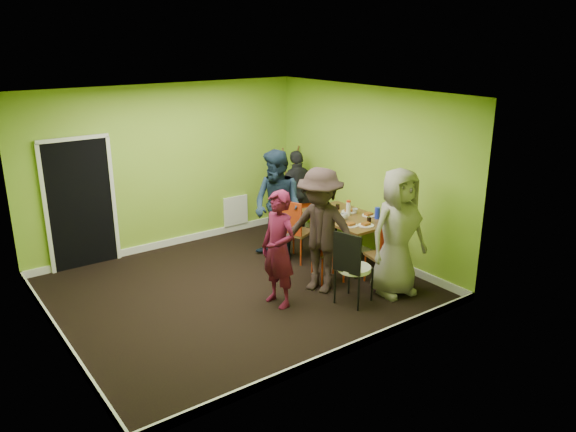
# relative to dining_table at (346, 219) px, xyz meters

# --- Properties ---
(ground) EXTENTS (5.00, 5.00, 0.00)m
(ground) POSITION_rel_dining_table_xyz_m (-2.05, 0.04, -0.70)
(ground) COLOR black
(ground) RESTS_ON ground
(room_walls) EXTENTS (5.04, 4.54, 2.82)m
(room_walls) POSITION_rel_dining_table_xyz_m (-2.07, 0.08, 0.29)
(room_walls) COLOR #87AE2C
(room_walls) RESTS_ON ground
(dining_table) EXTENTS (0.90, 1.50, 0.75)m
(dining_table) POSITION_rel_dining_table_xyz_m (0.00, 0.00, 0.00)
(dining_table) COLOR black
(dining_table) RESTS_ON ground
(chair_left_far) EXTENTS (0.56, 0.56, 1.05)m
(chair_left_far) POSITION_rel_dining_table_xyz_m (-0.74, 0.41, -0.11)
(chair_left_far) COLOR red
(chair_left_far) RESTS_ON ground
(chair_left_near) EXTENTS (0.51, 0.51, 1.02)m
(chair_left_near) POSITION_rel_dining_table_xyz_m (-0.85, -0.45, -0.12)
(chair_left_near) COLOR red
(chair_left_near) RESTS_ON ground
(chair_back_end) EXTENTS (0.52, 0.57, 0.99)m
(chair_back_end) POSITION_rel_dining_table_xyz_m (0.17, 1.36, 0.00)
(chair_back_end) COLOR red
(chair_back_end) RESTS_ON ground
(chair_front_end) EXTENTS (0.47, 0.47, 0.96)m
(chair_front_end) POSITION_rel_dining_table_xyz_m (-0.23, -1.11, -0.16)
(chair_front_end) COLOR red
(chair_front_end) RESTS_ON ground
(chair_bentwood) EXTENTS (0.53, 0.51, 1.07)m
(chair_bentwood) POSITION_rel_dining_table_xyz_m (-1.02, -1.27, -0.11)
(chair_bentwood) COLOR black
(chair_bentwood) RESTS_ON ground
(easel) EXTENTS (0.63, 0.59, 1.58)m
(easel) POSITION_rel_dining_table_xyz_m (0.10, 1.92, 0.08)
(easel) COLOR brown
(easel) RESTS_ON ground
(plate_near_left) EXTENTS (0.25, 0.25, 0.01)m
(plate_near_left) POSITION_rel_dining_table_xyz_m (-0.33, 0.37, 0.06)
(plate_near_left) COLOR white
(plate_near_left) RESTS_ON dining_table
(plate_near_right) EXTENTS (0.22, 0.22, 0.01)m
(plate_near_right) POSITION_rel_dining_table_xyz_m (-0.28, -0.41, 0.06)
(plate_near_right) COLOR white
(plate_near_right) RESTS_ON dining_table
(plate_far_back) EXTENTS (0.23, 0.23, 0.01)m
(plate_far_back) POSITION_rel_dining_table_xyz_m (0.01, 0.61, 0.06)
(plate_far_back) COLOR white
(plate_far_back) RESTS_ON dining_table
(plate_far_front) EXTENTS (0.25, 0.25, 0.01)m
(plate_far_front) POSITION_rel_dining_table_xyz_m (-0.08, -0.54, 0.06)
(plate_far_front) COLOR white
(plate_far_front) RESTS_ON dining_table
(plate_wall_back) EXTENTS (0.25, 0.25, 0.01)m
(plate_wall_back) POSITION_rel_dining_table_xyz_m (0.17, 0.12, 0.06)
(plate_wall_back) COLOR white
(plate_wall_back) RESTS_ON dining_table
(plate_wall_front) EXTENTS (0.22, 0.22, 0.01)m
(plate_wall_front) POSITION_rel_dining_table_xyz_m (0.30, -0.21, 0.06)
(plate_wall_front) COLOR white
(plate_wall_front) RESTS_ON dining_table
(thermos) EXTENTS (0.07, 0.07, 0.22)m
(thermos) POSITION_rel_dining_table_xyz_m (0.04, 0.00, 0.17)
(thermos) COLOR white
(thermos) RESTS_ON dining_table
(blue_bottle) EXTENTS (0.08, 0.08, 0.19)m
(blue_bottle) POSITION_rel_dining_table_xyz_m (0.31, -0.39, 0.15)
(blue_bottle) COLOR #1B2ECE
(blue_bottle) RESTS_ON dining_table
(orange_bottle) EXTENTS (0.03, 0.03, 0.08)m
(orange_bottle) POSITION_rel_dining_table_xyz_m (-0.10, 0.17, 0.10)
(orange_bottle) COLOR red
(orange_bottle) RESTS_ON dining_table
(glass_mid) EXTENTS (0.06, 0.06, 0.08)m
(glass_mid) POSITION_rel_dining_table_xyz_m (-0.20, 0.29, 0.10)
(glass_mid) COLOR black
(glass_mid) RESTS_ON dining_table
(glass_back) EXTENTS (0.07, 0.07, 0.09)m
(glass_back) POSITION_rel_dining_table_xyz_m (0.13, 0.36, 0.10)
(glass_back) COLOR black
(glass_back) RESTS_ON dining_table
(glass_front) EXTENTS (0.07, 0.07, 0.10)m
(glass_front) POSITION_rel_dining_table_xyz_m (0.05, -0.47, 0.10)
(glass_front) COLOR black
(glass_front) RESTS_ON dining_table
(cup_a) EXTENTS (0.13, 0.13, 0.10)m
(cup_a) POSITION_rel_dining_table_xyz_m (-0.16, -0.12, 0.11)
(cup_a) COLOR white
(cup_a) RESTS_ON dining_table
(cup_b) EXTENTS (0.09, 0.09, 0.08)m
(cup_b) POSITION_rel_dining_table_xyz_m (0.20, 0.02, 0.10)
(cup_b) COLOR white
(cup_b) RESTS_ON dining_table
(person_standing) EXTENTS (0.46, 0.63, 1.62)m
(person_standing) POSITION_rel_dining_table_xyz_m (-1.82, -0.69, 0.11)
(person_standing) COLOR #500D26
(person_standing) RESTS_ON ground
(person_left_far) EXTENTS (0.89, 1.03, 1.82)m
(person_left_far) POSITION_rel_dining_table_xyz_m (-0.90, 0.66, 0.22)
(person_left_far) COLOR #152435
(person_left_far) RESTS_ON ground
(person_left_near) EXTENTS (1.08, 1.35, 1.82)m
(person_left_near) POSITION_rel_dining_table_xyz_m (-1.09, -0.66, 0.21)
(person_left_near) COLOR black
(person_left_near) RESTS_ON ground
(person_back_end) EXTENTS (0.94, 0.43, 1.56)m
(person_back_end) POSITION_rel_dining_table_xyz_m (0.13, 1.50, 0.09)
(person_back_end) COLOR black
(person_back_end) RESTS_ON ground
(person_front_end) EXTENTS (0.96, 0.69, 1.84)m
(person_front_end) POSITION_rel_dining_table_xyz_m (-0.27, -1.38, 0.23)
(person_front_end) COLOR gray
(person_front_end) RESTS_ON ground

